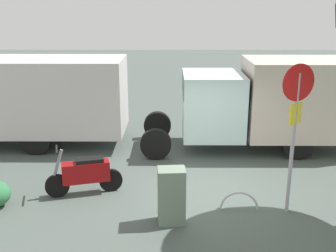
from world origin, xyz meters
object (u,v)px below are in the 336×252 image
object	(u,v)px
box_truck_near	(272,99)
stop_sign	(295,116)
motorcycle	(85,173)
box_truck_far	(23,97)
utility_cabinet	(171,196)
bike_rack_hoop	(239,209)

from	to	relation	value
box_truck_near	stop_sign	xyz separation A→B (m)	(0.55, 4.11, 0.61)
stop_sign	motorcycle	bearing A→B (deg)	-10.57
stop_sign	box_truck_near	bearing A→B (deg)	-97.61
box_truck_far	utility_cabinet	distance (m)	6.83
motorcycle	utility_cabinet	world-z (taller)	motorcycle
box_truck_far	utility_cabinet	size ratio (longest dim) A/B	6.63
box_truck_near	utility_cabinet	size ratio (longest dim) A/B	5.70
box_truck_far	utility_cabinet	xyz separation A→B (m)	(-4.64, 4.92, -0.95)
box_truck_near	utility_cabinet	world-z (taller)	box_truck_near
box_truck_far	bike_rack_hoop	xyz separation A→B (m)	(-6.14, 4.36, -1.55)
utility_cabinet	stop_sign	bearing A→B (deg)	-169.77
box_truck_near	utility_cabinet	bearing A→B (deg)	55.80
box_truck_near	stop_sign	distance (m)	4.20
motorcycle	bike_rack_hoop	distance (m)	3.64
box_truck_far	motorcycle	distance (m)	4.58
box_truck_near	box_truck_far	bearing A→B (deg)	-2.89
bike_rack_hoop	box_truck_near	bearing A→B (deg)	-111.41
box_truck_near	stop_sign	world-z (taller)	stop_sign
motorcycle	stop_sign	distance (m)	4.91
motorcycle	bike_rack_hoop	bearing A→B (deg)	152.95
box_truck_near	bike_rack_hoop	xyz separation A→B (m)	(1.57, 4.01, -1.55)
motorcycle	utility_cabinet	size ratio (longest dim) A/B	1.49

